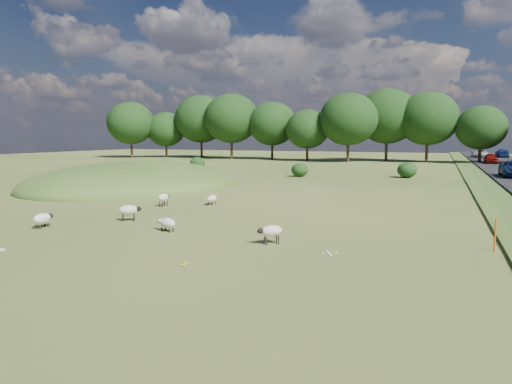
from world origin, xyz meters
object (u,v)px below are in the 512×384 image
(marker_post, at_px, (495,235))
(sheep_5, at_px, (271,231))
(car_1, at_px, (502,153))
(car_3, at_px, (491,158))
(sheep_3, at_px, (43,219))
(car_6, at_px, (480,153))
(sheep_4, at_px, (164,198))
(sheep_1, at_px, (212,199))
(sheep_0, at_px, (129,210))
(sheep_2, at_px, (167,223))

(marker_post, height_order, sheep_5, marker_post)
(car_1, xyz_separation_m, car_3, (-3.80, -21.65, -0.02))
(sheep_3, bearing_deg, car_1, -24.16)
(car_6, bearing_deg, sheep_5, -99.34)
(sheep_4, bearing_deg, car_3, -20.99)
(sheep_1, distance_m, car_3, 51.79)
(sheep_0, xyz_separation_m, sheep_1, (1.28, 6.15, -0.17))
(car_1, bearing_deg, marker_post, 83.51)
(sheep_0, xyz_separation_m, sheep_3, (-2.57, -2.76, -0.13))
(marker_post, distance_m, sheep_0, 15.69)
(sheep_3, relative_size, car_6, 0.22)
(marker_post, bearing_deg, sheep_2, -173.88)
(car_3, bearing_deg, sheep_4, -113.54)
(sheep_0, xyz_separation_m, car_3, (20.52, 54.23, 0.42))
(sheep_4, xyz_separation_m, car_3, (21.60, 49.58, 0.45))
(sheep_4, relative_size, car_6, 0.19)
(sheep_2, bearing_deg, sheep_3, 30.16)
(sheep_1, relative_size, car_1, 0.21)
(sheep_1, xyz_separation_m, car_1, (23.04, 69.73, 0.60))
(sheep_4, bearing_deg, sheep_3, 171.18)
(sheep_2, bearing_deg, sheep_5, -169.76)
(car_1, height_order, car_3, car_1)
(marker_post, relative_size, sheep_5, 1.25)
(sheep_4, xyz_separation_m, car_6, (21.60, 69.81, 0.49))
(sheep_0, relative_size, sheep_3, 0.92)
(sheep_2, bearing_deg, sheep_4, -39.46)
(marker_post, height_order, sheep_3, marker_post)
(sheep_0, relative_size, car_1, 0.21)
(sheep_4, xyz_separation_m, sheep_5, (9.04, -6.55, -0.00))
(sheep_0, relative_size, sheep_4, 1.05)
(sheep_1, bearing_deg, sheep_4, -60.63)
(sheep_2, height_order, sheep_5, sheep_5)
(sheep_2, height_order, sheep_4, sheep_4)
(sheep_4, height_order, sheep_5, sheep_4)
(car_6, bearing_deg, sheep_0, -105.41)
(car_3, bearing_deg, sheep_1, -111.81)
(car_1, bearing_deg, sheep_3, 71.12)
(sheep_0, height_order, sheep_4, sheep_0)
(car_1, bearing_deg, sheep_0, 72.23)
(sheep_5, bearing_deg, sheep_3, -37.08)
(sheep_2, bearing_deg, car_3, -91.19)
(sheep_1, bearing_deg, car_1, 158.75)
(car_6, bearing_deg, sheep_1, -105.73)
(marker_post, relative_size, car_1, 0.24)
(sheep_2, relative_size, sheep_5, 1.11)
(sheep_5, bearing_deg, sheep_2, -47.79)
(marker_post, relative_size, car_6, 0.22)
(sheep_2, bearing_deg, marker_post, -157.60)
(marker_post, distance_m, sheep_3, 18.47)
(sheep_3, distance_m, car_6, 80.59)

